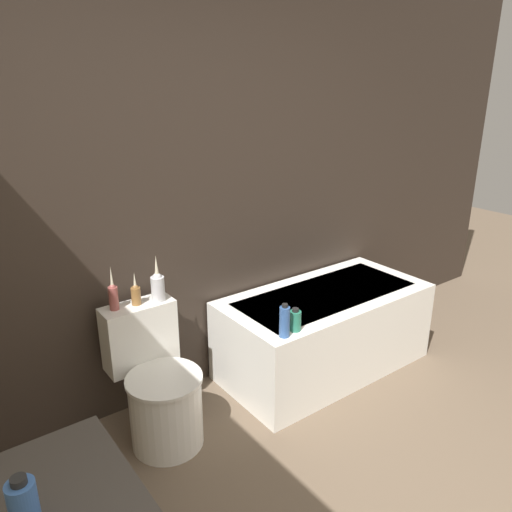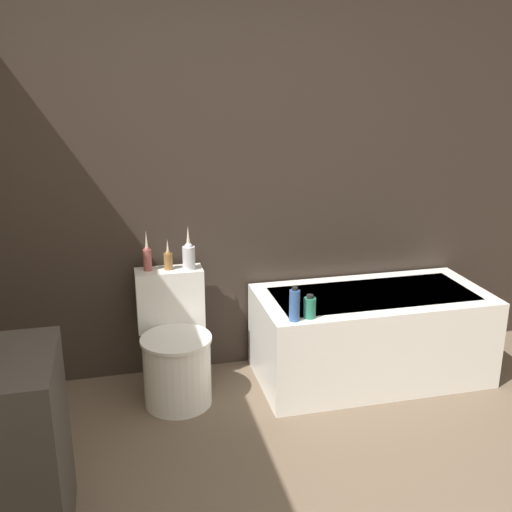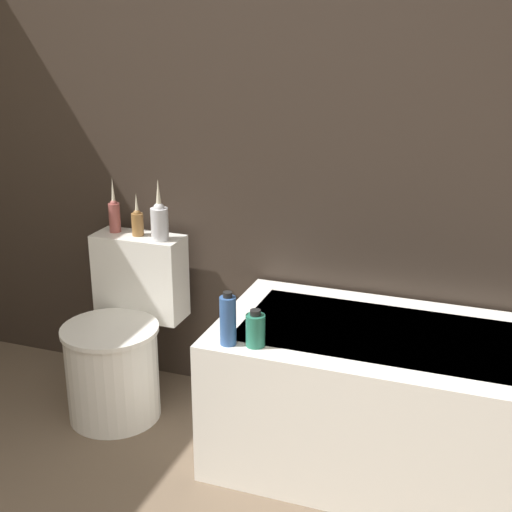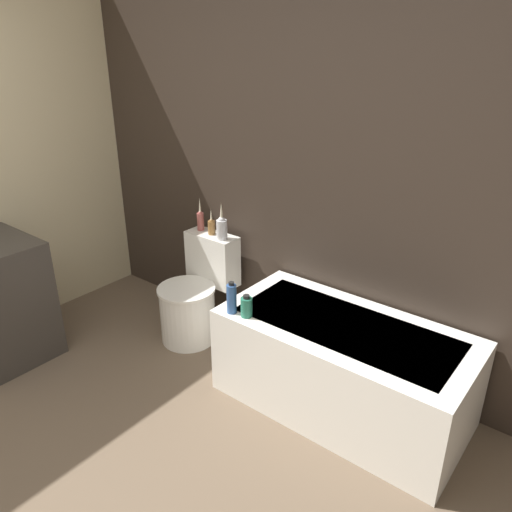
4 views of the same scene
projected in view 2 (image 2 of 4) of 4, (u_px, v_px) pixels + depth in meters
name	position (u px, v px, depth m)	size (l,w,h in m)	color
wall_back_tiled	(230.00, 174.00, 3.76)	(6.40, 0.06, 2.60)	#332821
bathtub	(371.00, 334.00, 3.87)	(1.46, 0.72, 0.57)	white
toilet	(175.00, 349.00, 3.61)	(0.42, 0.58, 0.76)	white
vase_gold	(147.00, 257.00, 3.63)	(0.05, 0.05, 0.25)	#994C47
vase_silver	(168.00, 259.00, 3.65)	(0.05, 0.05, 0.19)	olive
vase_bronze	(189.00, 255.00, 3.65)	(0.08, 0.08, 0.27)	silver
shampoo_bottle_tall	(295.00, 305.00, 3.35)	(0.06, 0.06, 0.20)	#335999
shampoo_bottle_short	(310.00, 307.00, 3.40)	(0.07, 0.07, 0.14)	#267259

